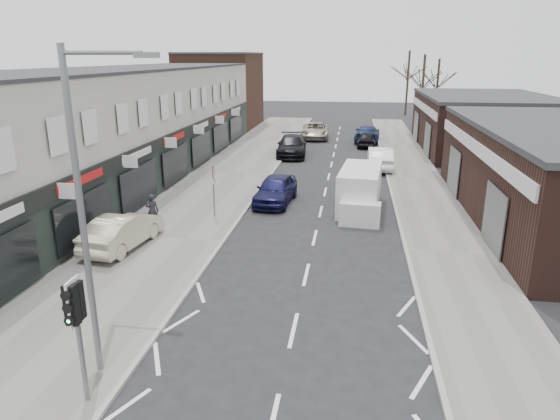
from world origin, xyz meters
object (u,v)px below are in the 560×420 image
at_px(white_van, 360,191).
at_px(parked_car_right_b, 366,139).
at_px(sedan_on_pavement, 123,231).
at_px(parked_car_left_b, 292,146).
at_px(pedestrian, 152,211).
at_px(parked_car_right_c, 367,134).
at_px(parked_car_left_c, 315,131).
at_px(traffic_light, 76,313).
at_px(parked_car_right_a, 380,158).
at_px(street_lamp, 87,202).
at_px(parked_car_left_a, 276,189).
at_px(warning_sign, 214,176).

distance_m(white_van, parked_car_right_b, 19.52).
relative_size(sedan_on_pavement, parked_car_left_b, 0.78).
bearing_deg(pedestrian, parked_car_right_c, -119.95).
height_order(white_van, pedestrian, white_van).
bearing_deg(sedan_on_pavement, parked_car_left_c, -93.55).
bearing_deg(parked_car_right_c, pedestrian, 73.00).
distance_m(traffic_light, parked_car_right_a, 28.14).
relative_size(street_lamp, white_van, 1.37).
distance_m(street_lamp, parked_car_left_b, 30.01).
height_order(sedan_on_pavement, parked_car_right_b, sedan_on_pavement).
bearing_deg(white_van, parked_car_right_b, 93.18).
height_order(parked_car_left_a, parked_car_left_c, same).
bearing_deg(parked_car_left_a, traffic_light, -91.26).
bearing_deg(parked_car_left_a, parked_car_right_b, 78.93).
bearing_deg(parked_car_right_c, white_van, 92.09).
relative_size(pedestrian, parked_car_left_c, 0.29).
bearing_deg(parked_car_right_b, parked_car_left_c, -38.06).
relative_size(parked_car_right_a, parked_car_right_c, 0.90).
bearing_deg(street_lamp, traffic_light, -84.12).
height_order(traffic_light, white_van, traffic_light).
distance_m(warning_sign, parked_car_right_c, 26.18).
distance_m(street_lamp, parked_car_left_a, 16.61).
relative_size(street_lamp, parked_car_left_c, 1.43).
bearing_deg(parked_car_right_c, parked_car_left_b, 56.09).
height_order(pedestrian, parked_car_left_c, pedestrian).
relative_size(traffic_light, sedan_on_pavement, 0.70).
distance_m(white_van, parked_car_right_c, 22.29).
relative_size(parked_car_left_a, parked_car_right_b, 1.17).
relative_size(pedestrian, parked_car_right_b, 0.41).
distance_m(parked_car_left_b, parked_car_right_b, 8.01).
bearing_deg(white_van, street_lamp, -107.65).
relative_size(parked_car_left_a, parked_car_left_c, 0.82).
distance_m(white_van, parked_car_left_b, 15.32).
xyz_separation_m(traffic_light, pedestrian, (-3.22, 12.01, -1.49)).
distance_m(warning_sign, parked_car_right_a, 15.64).
height_order(traffic_light, pedestrian, traffic_light).
xyz_separation_m(traffic_light, parked_car_left_b, (1.00, 30.96, -1.59)).
height_order(street_lamp, parked_car_left_a, street_lamp).
distance_m(parked_car_left_a, parked_car_right_c, 22.31).
xyz_separation_m(white_van, parked_car_right_b, (0.72, 19.50, -0.38)).
height_order(pedestrian, parked_car_left_b, pedestrian).
xyz_separation_m(sedan_on_pavement, parked_car_right_c, (10.71, 29.50, -0.06)).
relative_size(parked_car_right_a, parked_car_right_b, 1.24).
height_order(sedan_on_pavement, parked_car_left_c, sedan_on_pavement).
xyz_separation_m(street_lamp, parked_car_right_c, (7.37, 37.69, -3.83)).
xyz_separation_m(traffic_light, parked_car_right_b, (7.12, 36.13, -1.75)).
xyz_separation_m(traffic_light, parked_car_right_a, (7.90, 26.96, -1.61)).
bearing_deg(pedestrian, traffic_light, 96.29).
relative_size(pedestrian, parked_car_left_b, 0.29).
xyz_separation_m(sedan_on_pavement, parked_car_left_a, (5.27, 7.86, -0.07)).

